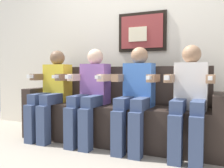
% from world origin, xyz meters
% --- Properties ---
extents(ground_plane, '(6.19, 6.19, 0.00)m').
position_xyz_m(ground_plane, '(0.00, 0.00, 0.00)').
color(ground_plane, '#9E9384').
extents(back_wall_assembly, '(4.76, 0.10, 2.60)m').
position_xyz_m(back_wall_assembly, '(0.00, 0.76, 1.30)').
color(back_wall_assembly, silver).
rests_on(back_wall_assembly, ground_plane).
extents(couch, '(2.36, 0.58, 0.90)m').
position_xyz_m(couch, '(0.00, 0.33, 0.31)').
color(couch, '#2D231E').
rests_on(couch, ground_plane).
extents(person_leftmost, '(0.46, 0.56, 1.11)m').
position_xyz_m(person_leftmost, '(-0.83, 0.16, 0.61)').
color(person_leftmost, yellow).
rests_on(person_leftmost, ground_plane).
extents(person_left_center, '(0.46, 0.56, 1.11)m').
position_xyz_m(person_left_center, '(-0.28, 0.16, 0.61)').
color(person_left_center, '#8C59A5').
rests_on(person_left_center, ground_plane).
extents(person_right_center, '(0.46, 0.56, 1.11)m').
position_xyz_m(person_right_center, '(0.28, 0.16, 0.61)').
color(person_right_center, '#3F72CC').
rests_on(person_right_center, ground_plane).
extents(person_rightmost, '(0.46, 0.56, 1.11)m').
position_xyz_m(person_rightmost, '(0.83, 0.16, 0.61)').
color(person_rightmost, white).
rests_on(person_rightmost, ground_plane).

